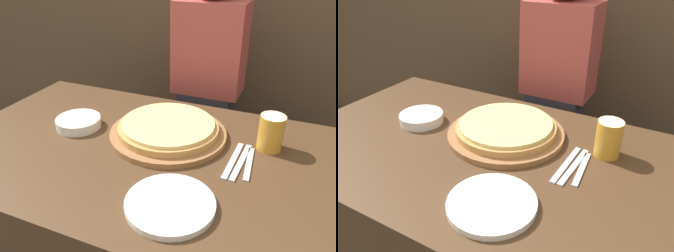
{
  "view_description": "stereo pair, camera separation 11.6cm",
  "coord_description": "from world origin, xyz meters",
  "views": [
    {
      "loc": [
        0.41,
        -0.83,
        1.34
      ],
      "look_at": [
        0.02,
        0.11,
        0.78
      ],
      "focal_mm": 35.0,
      "sensor_mm": 36.0,
      "label": 1
    },
    {
      "loc": [
        0.52,
        -0.78,
        1.34
      ],
      "look_at": [
        0.02,
        0.11,
        0.78
      ],
      "focal_mm": 35.0,
      "sensor_mm": 36.0,
      "label": 2
    }
  ],
  "objects": [
    {
      "name": "diner_person",
      "position": [
        0.01,
        0.63,
        0.68
      ],
      "size": [
        0.32,
        0.21,
        1.35
      ],
      "color": "#33333D",
      "rests_on": "ground_plane"
    },
    {
      "name": "dinner_knife",
      "position": [
        0.3,
        0.04,
        0.75
      ],
      "size": [
        0.03,
        0.22,
        0.0
      ],
      "color": "silver",
      "rests_on": "dining_table"
    },
    {
      "name": "side_bowl",
      "position": [
        -0.32,
        0.05,
        0.76
      ],
      "size": [
        0.17,
        0.17,
        0.04
      ],
      "color": "white",
      "rests_on": "dining_table"
    },
    {
      "name": "spoon",
      "position": [
        0.32,
        0.04,
        0.75
      ],
      "size": [
        0.03,
        0.18,
        0.0
      ],
      "color": "silver",
      "rests_on": "dining_table"
    },
    {
      "name": "beer_glass",
      "position": [
        0.36,
        0.16,
        0.81
      ],
      "size": [
        0.08,
        0.08,
        0.12
      ],
      "color": "gold",
      "rests_on": "dining_table"
    },
    {
      "name": "pizza_on_board",
      "position": [
        0.02,
        0.11,
        0.77
      ],
      "size": [
        0.42,
        0.42,
        0.06
      ],
      "color": "#99663D",
      "rests_on": "dining_table"
    },
    {
      "name": "dining_table",
      "position": [
        0.0,
        0.0,
        0.37
      ],
      "size": [
        1.42,
        0.83,
        0.74
      ],
      "color": "#4C331E",
      "rests_on": "ground_plane"
    },
    {
      "name": "fork",
      "position": [
        0.27,
        0.04,
        0.75
      ],
      "size": [
        0.03,
        0.22,
        0.0
      ],
      "color": "silver",
      "rests_on": "dining_table"
    },
    {
      "name": "dinner_plate",
      "position": [
        0.17,
        -0.23,
        0.75
      ],
      "size": [
        0.24,
        0.24,
        0.02
      ],
      "color": "white",
      "rests_on": "dining_table"
    }
  ]
}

